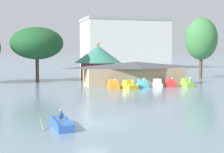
% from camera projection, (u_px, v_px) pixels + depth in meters
% --- Properties ---
extents(ground_plane, '(2000.00, 2000.00, 0.00)m').
position_uv_depth(ground_plane, '(92.00, 125.00, 27.70)').
color(ground_plane, gray).
extents(rowboat_with_rower, '(3.10, 4.15, 1.40)m').
position_uv_depth(rowboat_with_rower, '(61.00, 124.00, 26.62)').
color(rowboat_with_rower, '#2D60AD').
rests_on(rowboat_with_rower, ground).
extents(pedal_boat_orange, '(1.94, 2.54, 1.59)m').
position_uv_depth(pedal_boat_orange, '(114.00, 85.00, 55.38)').
color(pedal_boat_orange, orange).
rests_on(pedal_boat_orange, ground).
extents(pedal_boat_yellow, '(2.21, 2.96, 1.51)m').
position_uv_depth(pedal_boat_yellow, '(129.00, 85.00, 54.53)').
color(pedal_boat_yellow, yellow).
rests_on(pedal_boat_yellow, ground).
extents(pedal_boat_cyan, '(1.95, 2.74, 1.58)m').
position_uv_depth(pedal_boat_cyan, '(143.00, 84.00, 57.23)').
color(pedal_boat_cyan, '#4CB7CC').
rests_on(pedal_boat_cyan, ground).
extents(pedal_boat_white, '(2.30, 2.79, 1.49)m').
position_uv_depth(pedal_boat_white, '(157.00, 84.00, 57.80)').
color(pedal_boat_white, white).
rests_on(pedal_boat_white, ground).
extents(pedal_boat_red, '(2.05, 2.61, 1.61)m').
position_uv_depth(pedal_boat_red, '(171.00, 84.00, 58.16)').
color(pedal_boat_red, red).
rests_on(pedal_boat_red, ground).
extents(pedal_boat_lime, '(1.46, 2.41, 1.69)m').
position_uv_depth(pedal_boat_lime, '(187.00, 83.00, 57.93)').
color(pedal_boat_lime, '#8CCC3F').
rests_on(pedal_boat_lime, ground).
extents(boathouse, '(18.82, 5.92, 4.07)m').
position_uv_depth(boathouse, '(135.00, 73.00, 61.12)').
color(boathouse, tan).
rests_on(boathouse, ground).
extents(green_roof_pavilion, '(9.83, 9.83, 7.83)m').
position_uv_depth(green_roof_pavilion, '(98.00, 60.00, 73.56)').
color(green_roof_pavilion, '#993328').
rests_on(green_roof_pavilion, ground).
extents(shoreline_tree_mid, '(10.14, 10.14, 10.55)m').
position_uv_depth(shoreline_tree_mid, '(37.00, 43.00, 67.36)').
color(shoreline_tree_mid, brown).
rests_on(shoreline_tree_mid, ground).
extents(shoreline_tree_right, '(7.01, 7.01, 13.26)m').
position_uv_depth(shoreline_tree_right, '(201.00, 39.00, 76.71)').
color(shoreline_tree_right, brown).
rests_on(shoreline_tree_right, ground).
extents(background_building_block, '(28.64, 16.88, 17.20)m').
position_uv_depth(background_building_block, '(124.00, 44.00, 121.00)').
color(background_building_block, silver).
rests_on(background_building_block, ground).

